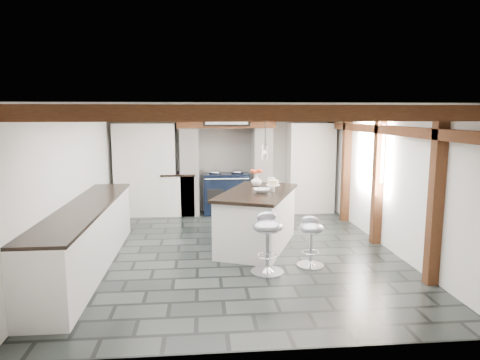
{
  "coord_description": "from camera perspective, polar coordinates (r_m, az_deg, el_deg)",
  "views": [
    {
      "loc": [
        -0.55,
        -6.68,
        2.2
      ],
      "look_at": [
        0.1,
        0.4,
        1.1
      ],
      "focal_mm": 32.0,
      "sensor_mm": 36.0,
      "label": 1
    }
  ],
  "objects": [
    {
      "name": "ground",
      "position": [
        7.06,
        -0.52,
        -9.38
      ],
      "size": [
        6.0,
        6.0,
        0.0
      ],
      "primitive_type": "plane",
      "color": "black",
      "rests_on": "ground"
    },
    {
      "name": "room_shell",
      "position": [
        8.18,
        -5.61,
        0.78
      ],
      "size": [
        6.0,
        6.03,
        6.0
      ],
      "color": "silver",
      "rests_on": "ground"
    },
    {
      "name": "range_cooker",
      "position": [
        9.53,
        -1.85,
        -1.68
      ],
      "size": [
        1.0,
        0.63,
        0.99
      ],
      "color": "black",
      "rests_on": "ground"
    },
    {
      "name": "kitchen_island",
      "position": [
        7.15,
        2.31,
        -5.12
      ],
      "size": [
        1.65,
        2.14,
        1.26
      ],
      "rotation": [
        0.0,
        0.0,
        -0.4
      ],
      "color": "white",
      "rests_on": "ground"
    },
    {
      "name": "bar_stool_near",
      "position": [
        6.31,
        9.46,
        -7.36
      ],
      "size": [
        0.43,
        0.43,
        0.74
      ],
      "rotation": [
        0.0,
        0.0,
        -0.21
      ],
      "color": "silver",
      "rests_on": "ground"
    },
    {
      "name": "bar_stool_far",
      "position": [
        5.96,
        3.65,
        -7.45
      ],
      "size": [
        0.51,
        0.51,
        0.86
      ],
      "rotation": [
        0.0,
        0.0,
        0.25
      ],
      "color": "silver",
      "rests_on": "ground"
    }
  ]
}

